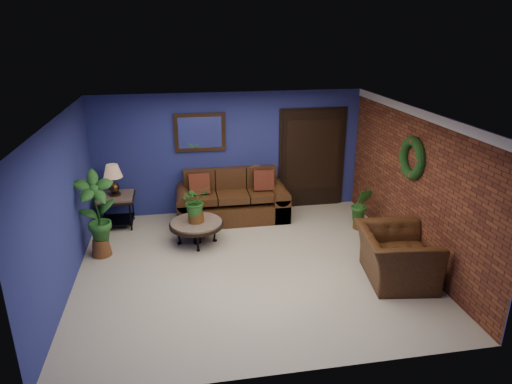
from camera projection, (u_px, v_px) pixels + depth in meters
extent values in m
plane|color=#BDB09D|center=(250.00, 266.00, 7.50)|extent=(5.50, 5.50, 0.00)
cube|color=navy|center=(230.00, 153.00, 9.38)|extent=(5.50, 0.04, 2.50)
cube|color=navy|center=(63.00, 207.00, 6.62)|extent=(0.04, 5.00, 2.50)
cube|color=brown|center=(414.00, 185.00, 7.52)|extent=(0.04, 5.00, 2.50)
cube|color=white|center=(249.00, 115.00, 6.64)|extent=(5.50, 5.00, 0.02)
cube|color=white|center=(421.00, 114.00, 7.11)|extent=(0.03, 5.00, 0.14)
cube|color=#472F17|center=(200.00, 132.00, 9.09)|extent=(1.02, 0.06, 0.77)
cube|color=black|center=(312.00, 159.00, 9.71)|extent=(1.44, 0.06, 2.18)
torus|color=black|center=(412.00, 158.00, 7.40)|extent=(0.16, 0.72, 0.72)
cube|color=#4A2C15|center=(232.00, 210.00, 9.28)|extent=(2.23, 0.96, 0.36)
cube|color=#4A2C15|center=(230.00, 189.00, 9.49)|extent=(1.90, 0.26, 0.91)
cube|color=#4A2C15|center=(201.00, 198.00, 9.01)|extent=(0.61, 0.66, 0.14)
cube|color=#4A2C15|center=(232.00, 196.00, 9.11)|extent=(0.61, 0.66, 0.14)
cube|color=#4A2C15|center=(264.00, 194.00, 9.21)|extent=(0.61, 0.66, 0.14)
cube|color=#4A2C15|center=(185.00, 210.00, 9.10)|extent=(0.32, 0.96, 0.51)
cube|color=#4A2C15|center=(278.00, 204.00, 9.42)|extent=(0.32, 0.96, 0.51)
cube|color=maroon|center=(199.00, 184.00, 8.95)|extent=(0.40, 0.12, 0.40)
cube|color=maroon|center=(264.00, 180.00, 9.16)|extent=(0.40, 0.12, 0.40)
cylinder|color=#554F4B|center=(196.00, 223.00, 8.18)|extent=(0.92, 0.92, 0.05)
cylinder|color=black|center=(196.00, 225.00, 8.19)|extent=(0.98, 0.98, 0.05)
cylinder|color=black|center=(197.00, 234.00, 8.25)|extent=(0.14, 0.14, 0.37)
cube|color=#554F4B|center=(115.00, 196.00, 8.81)|extent=(0.67, 0.67, 0.05)
cube|color=black|center=(116.00, 198.00, 8.82)|extent=(0.71, 0.71, 0.04)
cube|color=black|center=(118.00, 220.00, 8.98)|extent=(0.60, 0.60, 0.03)
cylinder|color=black|center=(100.00, 218.00, 8.61)|extent=(0.03, 0.03, 0.62)
cylinder|color=black|center=(131.00, 216.00, 8.70)|extent=(0.03, 0.03, 0.62)
cylinder|color=black|center=(104.00, 207.00, 9.13)|extent=(0.03, 0.03, 0.62)
cylinder|color=black|center=(133.00, 205.00, 9.22)|extent=(0.03, 0.03, 0.62)
cylinder|color=#472F17|center=(115.00, 194.00, 8.79)|extent=(0.21, 0.21, 0.04)
sphere|color=#472F17|center=(114.00, 189.00, 8.76)|extent=(0.20, 0.20, 0.20)
cylinder|color=#472F17|center=(114.00, 181.00, 8.70)|extent=(0.02, 0.02, 0.25)
cone|color=tan|center=(113.00, 172.00, 8.64)|extent=(0.36, 0.36, 0.25)
cube|color=#553318|center=(258.00, 194.00, 9.31)|extent=(0.47, 0.47, 0.04)
torus|color=#553318|center=(255.00, 175.00, 9.38)|extent=(0.42, 0.06, 0.42)
cylinder|color=#553318|center=(251.00, 210.00, 9.19)|extent=(0.04, 0.04, 0.47)
cylinder|color=#553318|center=(269.00, 208.00, 9.27)|extent=(0.04, 0.04, 0.47)
cylinder|color=#553318|center=(247.00, 203.00, 9.53)|extent=(0.04, 0.04, 0.47)
cylinder|color=#553318|center=(264.00, 202.00, 9.61)|extent=(0.04, 0.04, 0.47)
imported|color=#4A2C15|center=(396.00, 256.00, 7.00)|extent=(1.23, 1.36, 0.79)
cylinder|color=brown|center=(196.00, 217.00, 8.14)|extent=(0.28, 0.28, 0.18)
imported|color=#1C4F18|center=(195.00, 201.00, 8.03)|extent=(0.60, 0.56, 0.55)
cylinder|color=brown|center=(360.00, 224.00, 8.87)|extent=(0.26, 0.26, 0.20)
imported|color=#1C4F18|center=(361.00, 205.00, 8.74)|extent=(0.45, 0.40, 0.69)
cylinder|color=brown|center=(101.00, 247.00, 7.82)|extent=(0.34, 0.34, 0.30)
imported|color=#1C4F18|center=(96.00, 208.00, 7.57)|extent=(0.75, 0.60, 1.25)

